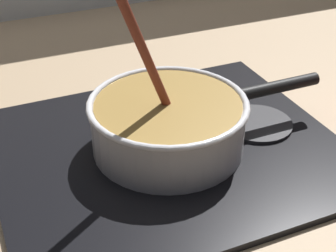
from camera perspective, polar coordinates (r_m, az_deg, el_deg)
The scene contains 5 objects.
ground at distance 0.79m, azimuth -8.06°, elevation -8.60°, with size 2.40×1.60×0.04m, color #9E8466.
hob_plate at distance 0.84m, azimuth 0.00°, elevation -2.72°, with size 0.56×0.48×0.01m, color black.
burner_ring at distance 0.84m, azimuth 0.00°, elevation -2.16°, with size 0.16×0.16×0.01m, color #592D0C.
spare_burner at distance 0.91m, azimuth 9.99°, elevation 0.28°, with size 0.12×0.12×0.01m, color #262628.
cooking_pan at distance 0.81m, azimuth 0.08°, elevation 0.36°, with size 0.41×0.26×0.33m.
Camera 1 is at (-0.13, -0.58, 0.49)m, focal length 54.21 mm.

